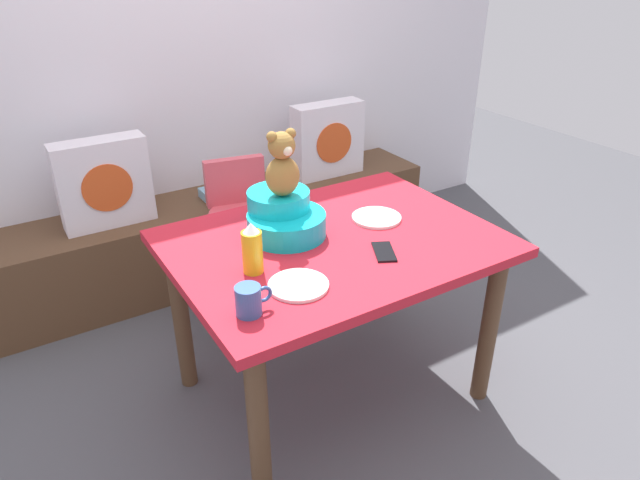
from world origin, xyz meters
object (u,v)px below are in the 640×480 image
dining_table (334,263)px  teddy_bear (282,165)px  dinner_plate_near (298,285)px  cell_phone (384,252)px  pillow_floral_left (104,183)px  highchair (243,218)px  infant_seat_teal (284,216)px  ketchup_bottle (252,249)px  dinner_plate_far (376,218)px  book_stack (220,193)px  coffee_mug (249,300)px  pillow_floral_right (328,140)px

dining_table → teddy_bear: size_ratio=4.86×
dinner_plate_near → cell_phone: bearing=5.5°
pillow_floral_left → teddy_bear: bearing=-66.9°
teddy_bear → cell_phone: 0.48m
highchair → cell_phone: size_ratio=5.49×
infant_seat_teal → ketchup_bottle: bearing=-139.1°
ketchup_bottle → dinner_plate_near: ketchup_bottle is taller
dining_table → infant_seat_teal: bearing=134.3°
dinner_plate_far → pillow_floral_left: bearing=126.1°
pillow_floral_left → book_stack: 0.63m
teddy_bear → dinner_plate_near: teddy_bear is taller
coffee_mug → dinner_plate_near: coffee_mug is taller
pillow_floral_right → teddy_bear: (-0.86, -1.04, 0.34)m
book_stack → dining_table: (-0.02, -1.21, 0.15)m
infant_seat_teal → dinner_plate_near: (-0.14, -0.36, -0.07)m
dinner_plate_far → dining_table: bearing=-167.2°
book_stack → dinner_plate_near: dinner_plate_near is taller
ketchup_bottle → dinner_plate_near: (0.08, -0.17, -0.08)m
cell_phone → book_stack: bearing=-60.3°
coffee_mug → dinner_plate_far: size_ratio=0.60×
coffee_mug → dinner_plate_far: coffee_mug is taller
cell_phone → teddy_bear: bearing=-27.9°
dinner_plate_near → cell_phone: dinner_plate_near is taller
pillow_floral_right → infant_seat_teal: same height
pillow_floral_right → coffee_mug: size_ratio=3.67×
book_stack → coffee_mug: (-0.50, -1.48, 0.30)m
highchair → dinner_plate_near: size_ratio=3.95×
pillow_floral_left → dinner_plate_far: 1.40m
dinner_plate_near → pillow_floral_right: bearing=54.5°
dinner_plate_near → ketchup_bottle: bearing=116.4°
dining_table → ketchup_bottle: size_ratio=6.57×
coffee_mug → dinner_plate_near: 0.21m
dinner_plate_far → infant_seat_teal: bearing=167.3°
book_stack → cell_phone: 1.42m
infant_seat_teal → teddy_bear: bearing=-90.0°
pillow_floral_left → book_stack: pillow_floral_left is taller
dining_table → dinner_plate_near: (-0.28, -0.22, 0.11)m
coffee_mug → dinner_plate_near: size_ratio=0.60×
highchair → coffee_mug: (-0.44, -1.04, 0.27)m
coffee_mug → dinner_plate_far: 0.79m
ketchup_bottle → cell_phone: size_ratio=1.28×
book_stack → dinner_plate_near: bearing=-101.9°
dining_table → teddy_bear: 0.43m
dinner_plate_far → cell_phone: (-0.15, -0.24, -0.00)m
highchair → dining_table: bearing=-87.4°
infant_seat_teal → ketchup_bottle: (-0.23, -0.20, 0.02)m
cell_phone → coffee_mug: bearing=35.3°
coffee_mug → cell_phone: size_ratio=0.83×
coffee_mug → book_stack: bearing=71.4°
cell_phone → pillow_floral_right: bearing=-88.0°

